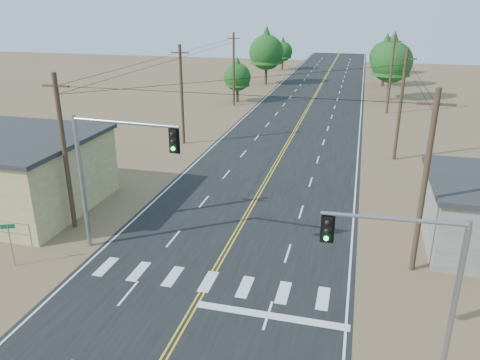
% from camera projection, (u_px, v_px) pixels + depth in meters
% --- Properties ---
extents(road, '(15.00, 200.00, 0.02)m').
position_uv_depth(road, '(280.00, 157.00, 44.55)').
color(road, black).
rests_on(road, ground).
extents(utility_pole_left_near, '(1.80, 0.30, 10.00)m').
position_uv_depth(utility_pole_left_near, '(65.00, 152.00, 28.89)').
color(utility_pole_left_near, '#4C3826').
rests_on(utility_pole_left_near, ground).
extents(utility_pole_left_mid, '(1.80, 0.30, 10.00)m').
position_uv_depth(utility_pole_left_mid, '(182.00, 94.00, 46.99)').
color(utility_pole_left_mid, '#4C3826').
rests_on(utility_pole_left_mid, ground).
extents(utility_pole_left_far, '(1.80, 0.30, 10.00)m').
position_uv_depth(utility_pole_left_far, '(234.00, 69.00, 65.09)').
color(utility_pole_left_far, '#4C3826').
rests_on(utility_pole_left_far, ground).
extents(utility_pole_right_near, '(1.80, 0.30, 10.00)m').
position_uv_depth(utility_pole_right_near, '(425.00, 183.00, 24.00)').
color(utility_pole_right_near, '#4C3826').
rests_on(utility_pole_right_near, ground).
extents(utility_pole_right_mid, '(1.80, 0.30, 10.00)m').
position_uv_depth(utility_pole_right_mid, '(400.00, 105.00, 42.10)').
color(utility_pole_right_mid, '#4C3826').
rests_on(utility_pole_right_mid, ground).
extents(utility_pole_right_far, '(1.80, 0.30, 10.00)m').
position_uv_depth(utility_pole_right_far, '(391.00, 74.00, 60.20)').
color(utility_pole_right_far, '#4C3826').
rests_on(utility_pole_right_far, ground).
extents(signal_mast_left, '(6.44, 0.81, 8.08)m').
position_uv_depth(signal_mast_left, '(107.00, 163.00, 25.89)').
color(signal_mast_left, gray).
rests_on(signal_mast_left, ground).
extents(signal_mast_right, '(5.19, 0.63, 6.79)m').
position_uv_depth(signal_mast_right, '(417.00, 272.00, 17.12)').
color(signal_mast_right, gray).
rests_on(signal_mast_right, ground).
extents(street_sign, '(0.72, 0.32, 2.56)m').
position_uv_depth(street_sign, '(10.00, 238.00, 25.57)').
color(street_sign, gray).
rests_on(street_sign, ground).
extents(tree_left_near, '(3.93, 3.93, 6.55)m').
position_uv_depth(tree_left_near, '(237.00, 74.00, 67.79)').
color(tree_left_near, '#3F2D1E').
rests_on(tree_left_near, ground).
extents(tree_left_mid, '(6.04, 6.04, 10.07)m').
position_uv_depth(tree_left_mid, '(266.00, 49.00, 81.99)').
color(tree_left_mid, '#3F2D1E').
rests_on(tree_left_mid, ground).
extents(tree_left_far, '(4.19, 4.19, 6.98)m').
position_uv_depth(tree_left_far, '(283.00, 49.00, 100.62)').
color(tree_left_far, '#3F2D1E').
rests_on(tree_left_far, ground).
extents(tree_right_near, '(6.01, 6.01, 10.02)m').
position_uv_depth(tree_right_near, '(392.00, 58.00, 68.75)').
color(tree_right_near, '#3F2D1E').
rests_on(tree_right_near, ground).
extents(tree_right_mid, '(5.40, 5.40, 9.00)m').
position_uv_depth(tree_right_mid, '(386.00, 54.00, 80.41)').
color(tree_right_mid, '#3F2D1E').
rests_on(tree_right_mid, ground).
extents(tree_right_far, '(4.53, 4.53, 7.54)m').
position_uv_depth(tree_right_far, '(389.00, 51.00, 94.76)').
color(tree_right_far, '#3F2D1E').
rests_on(tree_right_far, ground).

